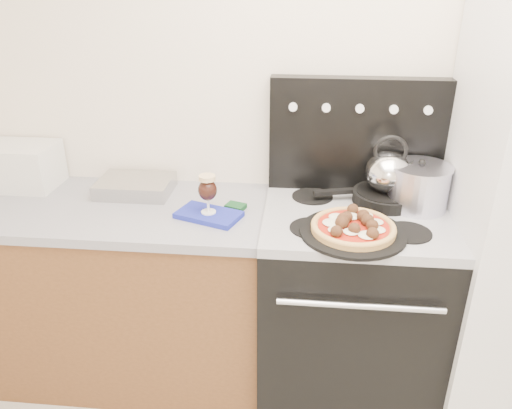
# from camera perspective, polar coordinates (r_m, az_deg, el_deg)

# --- Properties ---
(room_shell) EXTENTS (3.52, 3.01, 2.52)m
(room_shell) POSITION_cam_1_polar(r_m,az_deg,el_deg) (1.15, 12.48, -5.44)
(room_shell) COLOR #BCB8AE
(room_shell) RESTS_ON ground
(base_cabinet) EXTENTS (1.45, 0.60, 0.86)m
(base_cabinet) POSITION_cam_1_polar(r_m,az_deg,el_deg) (2.51, -16.05, -9.74)
(base_cabinet) COLOR brown
(base_cabinet) RESTS_ON ground
(countertop) EXTENTS (1.48, 0.63, 0.04)m
(countertop) POSITION_cam_1_polar(r_m,az_deg,el_deg) (2.29, -17.38, -0.43)
(countertop) COLOR #93939D
(countertop) RESTS_ON base_cabinet
(stove_body) EXTENTS (0.76, 0.65, 0.88)m
(stove_body) POSITION_cam_1_polar(r_m,az_deg,el_deg) (2.34, 10.41, -11.65)
(stove_body) COLOR black
(stove_body) RESTS_ON ground
(cooktop) EXTENTS (0.76, 0.65, 0.04)m
(cooktop) POSITION_cam_1_polar(r_m,az_deg,el_deg) (2.10, 11.38, -1.52)
(cooktop) COLOR #ADADB2
(cooktop) RESTS_ON stove_body
(backguard) EXTENTS (0.76, 0.08, 0.50)m
(backguard) POSITION_cam_1_polar(r_m,az_deg,el_deg) (2.25, 11.38, 7.79)
(backguard) COLOR black
(backguard) RESTS_ON cooktop
(toaster_oven) EXTENTS (0.32, 0.24, 0.20)m
(toaster_oven) POSITION_cam_1_polar(r_m,az_deg,el_deg) (2.57, -25.24, 4.04)
(toaster_oven) COLOR silver
(toaster_oven) RESTS_ON countertop
(foil_sheet) EXTENTS (0.33, 0.24, 0.07)m
(foil_sheet) POSITION_cam_1_polar(r_m,az_deg,el_deg) (2.34, -13.61, 2.07)
(foil_sheet) COLOR silver
(foil_sheet) RESTS_ON countertop
(oven_mitt) EXTENTS (0.29, 0.23, 0.02)m
(oven_mitt) POSITION_cam_1_polar(r_m,az_deg,el_deg) (2.07, -5.43, -1.19)
(oven_mitt) COLOR #1E28A4
(oven_mitt) RESTS_ON countertop
(beer_glass) EXTENTS (0.09, 0.09, 0.17)m
(beer_glass) POSITION_cam_1_polar(r_m,az_deg,el_deg) (2.03, -5.53, 1.21)
(beer_glass) COLOR black
(beer_glass) RESTS_ON oven_mitt
(pizza_pan) EXTENTS (0.50, 0.50, 0.01)m
(pizza_pan) POSITION_cam_1_polar(r_m,az_deg,el_deg) (1.93, 11.00, -3.15)
(pizza_pan) COLOR black
(pizza_pan) RESTS_ON cooktop
(pizza) EXTENTS (0.37, 0.37, 0.05)m
(pizza) POSITION_cam_1_polar(r_m,az_deg,el_deg) (1.91, 11.07, -2.39)
(pizza) COLOR gold
(pizza) RESTS_ON pizza_pan
(skillet) EXTENTS (0.34, 0.34, 0.05)m
(skillet) POSITION_cam_1_polar(r_m,az_deg,el_deg) (2.21, 14.54, 0.84)
(skillet) COLOR black
(skillet) RESTS_ON cooktop
(tea_kettle) EXTENTS (0.24, 0.24, 0.21)m
(tea_kettle) POSITION_cam_1_polar(r_m,az_deg,el_deg) (2.16, 14.90, 3.96)
(tea_kettle) COLOR silver
(tea_kettle) RESTS_ON skillet
(stock_pot) EXTENTS (0.27, 0.27, 0.18)m
(stock_pot) POSITION_cam_1_polar(r_m,az_deg,el_deg) (2.18, 18.06, 1.84)
(stock_pot) COLOR silver
(stock_pot) RESTS_ON cooktop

